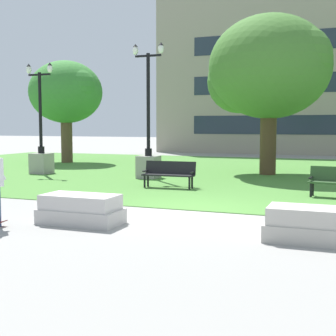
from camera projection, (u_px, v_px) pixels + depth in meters
ground_plane at (191, 211)px, 11.77m from camera, size 140.00×140.00×0.00m
grass_lawn at (260, 173)px, 21.07m from camera, size 40.00×20.00×0.02m
concrete_block_center at (81, 210)px, 10.21m from camera, size 1.80×0.90×0.64m
concrete_block_left at (314, 225)px, 8.60m from camera, size 1.80×0.90×0.64m
park_bench_near_left at (169, 173)px, 15.98m from camera, size 1.82×0.60×0.90m
lamp_post_center at (41, 151)px, 20.71m from camera, size 1.32×0.80×4.84m
lamp_post_right at (148, 151)px, 18.87m from camera, size 1.32×0.80×5.38m
tree_near_right at (268, 69)px, 20.01m from camera, size 5.45×5.19×6.83m
tree_far_left at (65, 93)px, 26.74m from camera, size 4.37×4.16×5.80m
building_facade_distant at (325, 69)px, 33.28m from camera, size 25.60×1.03×12.32m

